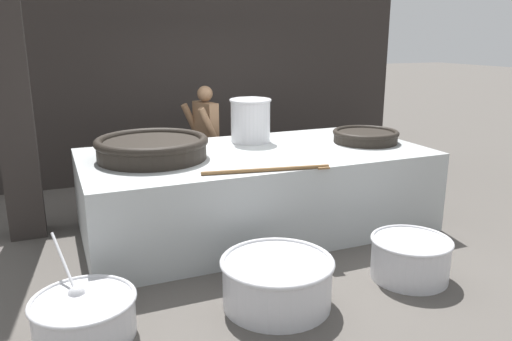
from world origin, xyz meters
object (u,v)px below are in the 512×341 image
cook (206,137)px  prep_bowl_extra (410,256)px  stock_pot (250,120)px  prep_bowl_vegetables (84,314)px  giant_wok_far (366,136)px  prep_bowl_meat (277,280)px  giant_wok_near (152,147)px

cook → prep_bowl_extra: (1.00, -3.30, -0.63)m
stock_pot → prep_bowl_vegetables: stock_pot is taller
prep_bowl_extra → prep_bowl_vegetables: bearing=176.2°
stock_pot → prep_bowl_vegetables: 3.26m
giant_wok_far → prep_bowl_meat: 2.74m
prep_bowl_vegetables → prep_bowl_extra: (2.95, -0.20, 0.04)m
prep_bowl_meat → cook: bearing=83.2°
giant_wok_near → stock_pot: stock_pot is taller
giant_wok_near → prep_bowl_meat: size_ratio=1.25×
giant_wok_near → prep_bowl_extra: (2.03, -1.88, -0.86)m
cook → prep_bowl_extra: bearing=92.8°
prep_bowl_meat → prep_bowl_extra: prep_bowl_meat is taller
prep_bowl_meat → stock_pot: bearing=73.2°
cook → giant_wok_far: bearing=121.8°
giant_wok_near → prep_bowl_extra: giant_wok_near is taller
stock_pot → giant_wok_far: bearing=-24.1°
cook → prep_bowl_vegetables: cook is taller
giant_wok_near → stock_pot: 1.41m
prep_bowl_vegetables → cook: bearing=57.8°
stock_pot → prep_bowl_vegetables: (-2.25, -2.12, -1.05)m
stock_pot → cook: cook is taller
cook → prep_bowl_meat: 3.33m
giant_wok_near → prep_bowl_extra: bearing=-42.8°
giant_wok_near → prep_bowl_vegetables: (-0.91, -1.69, -0.90)m
cook → prep_bowl_meat: bearing=69.2°
giant_wok_near → prep_bowl_vegetables: size_ratio=1.19×
cook → prep_bowl_meat: size_ratio=1.61×
giant_wok_near → prep_bowl_extra: 2.90m
prep_bowl_extra → giant_wok_near: bearing=137.2°
stock_pot → prep_bowl_extra: size_ratio=0.72×
cook → stock_pot: bearing=92.7°
stock_pot → prep_bowl_meat: (-0.68, -2.27, -0.99)m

